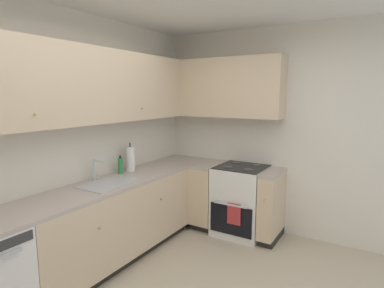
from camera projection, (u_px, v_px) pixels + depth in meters
The scene contains 13 objects.
wall_back at pixel (54, 144), 3.11m from camera, with size 4.25×0.05×2.65m, color silver.
wall_right at pixel (285, 133), 4.01m from camera, with size 0.05×3.44×2.65m, color silver.
lower_cabinets_back at pixel (113, 222), 3.44m from camera, with size 2.11×0.62×0.85m.
countertop_back at pixel (111, 184), 3.37m from camera, with size 3.32×0.60×0.04m, color #B7A89E.
lower_cabinets_right at pixel (231, 200), 4.18m from camera, with size 0.62×1.13×0.85m.
countertop_right at pixel (231, 168), 4.11m from camera, with size 0.60×1.13×0.03m.
oven_range at pixel (241, 200), 4.12m from camera, with size 0.68×0.62×1.03m.
upper_cabinets_back at pixel (85, 86), 3.15m from camera, with size 3.00×0.34×0.76m.
upper_cabinets_right at pixel (220, 88), 4.20m from camera, with size 0.32×1.68×0.76m.
sink at pixel (110, 187), 3.31m from camera, with size 0.60×0.40×0.10m.
faucet at pixel (95, 168), 3.40m from camera, with size 0.07×0.16×0.23m.
soap_bottle at pixel (120, 166), 3.72m from camera, with size 0.06×0.06×0.21m.
paper_towel_roll at pixel (130, 159), 3.83m from camera, with size 0.11×0.11×0.36m.
Camera 1 is at (-1.92, -1.06, 1.80)m, focal length 29.60 mm.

